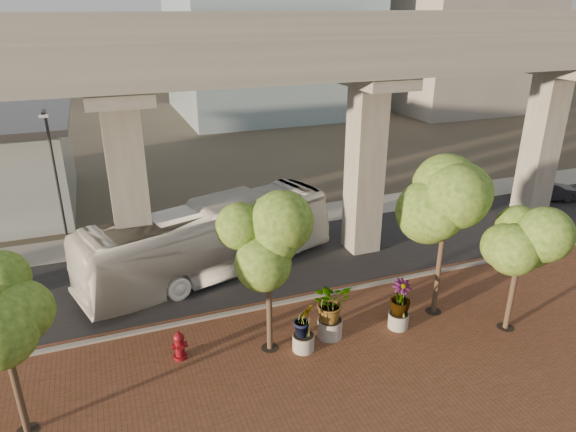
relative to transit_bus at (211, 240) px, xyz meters
name	(u,v)px	position (x,y,z in m)	size (l,w,h in m)	color
ground	(271,284)	(2.40, -2.13, -1.84)	(160.00, 160.00, 0.00)	#343026
brick_plaza	(343,389)	(2.40, -10.13, -1.81)	(70.00, 13.00, 0.06)	brown
asphalt_road	(258,265)	(2.40, -0.13, -1.82)	(90.00, 8.00, 0.04)	black
curb_strip	(285,303)	(2.40, -4.13, -1.76)	(70.00, 0.25, 0.16)	gray
far_sidewalk	(231,226)	(2.40, 5.37, -1.81)	(90.00, 3.00, 0.06)	gray
transit_viaduct	(255,128)	(2.40, -0.13, 5.44)	(72.00, 5.60, 12.40)	#9B9A8D
midrise_block	(463,10)	(40.40, 33.87, 10.16)	(18.00, 16.00, 24.00)	#9F988F
transit_bus	(211,240)	(0.00, 0.00, 0.00)	(3.10, 13.22, 3.68)	white
parked_car	(547,191)	(24.17, 2.05, -1.15)	(1.46, 4.22, 1.39)	black
fire_hydrant	(179,345)	(-2.73, -6.35, -1.22)	(0.59, 0.53, 1.18)	maroon
planter_front	(331,304)	(3.25, -7.13, -0.28)	(2.26, 2.26, 2.48)	gray
planter_right	(400,300)	(6.22, -7.56, -0.44)	(2.07, 2.07, 2.21)	gray
planter_left	(304,322)	(1.90, -7.57, -0.51)	(1.91, 1.91, 2.10)	gray
street_tree_near_west	(268,243)	(0.70, -7.01, 2.84)	(3.66, 3.66, 6.31)	#4F3E2D
street_tree_near_east	(446,211)	(8.35, -7.09, 3.04)	(4.35, 4.35, 6.82)	#4F3E2D
street_tree_far_east	(523,235)	(10.47, -9.21, 2.53)	(3.52, 3.52, 5.94)	#4F3E2D
streetlamp_west	(56,176)	(-6.82, 4.16, 2.84)	(0.40, 1.16, 8.01)	#2C2C31
streetlamp_east	(353,148)	(9.92, 4.17, 2.73)	(0.39, 1.14, 7.83)	#2E2E33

